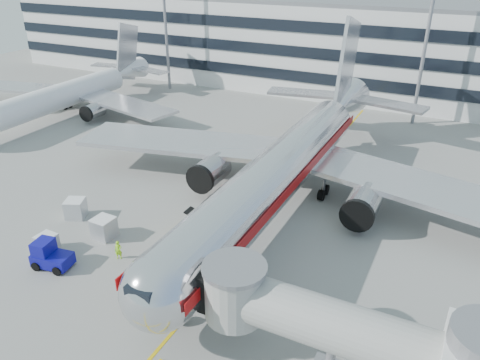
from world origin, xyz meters
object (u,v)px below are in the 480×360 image
at_px(belt_loader, 205,230).
at_px(cargo_container_right, 76,208).
at_px(baggage_tug, 50,256).
at_px(main_jet, 288,162).
at_px(cargo_container_front, 47,243).
at_px(cargo_container_left, 104,228).
at_px(ramp_worker, 118,250).

relative_size(belt_loader, cargo_container_right, 2.17).
xyz_separation_m(belt_loader, baggage_tug, (-8.94, -9.40, 0.34)).
xyz_separation_m(main_jet, cargo_container_front, (-14.79, -17.61, -3.43)).
xyz_separation_m(baggage_tug, cargo_container_right, (-3.84, 6.78, -0.09)).
distance_m(main_jet, baggage_tug, 23.21).
distance_m(cargo_container_left, cargo_container_right, 5.03).
bearing_deg(cargo_container_right, cargo_container_front, -69.67).
bearing_deg(ramp_worker, baggage_tug, -166.71).
distance_m(baggage_tug, cargo_container_front, 2.32).
bearing_deg(baggage_tug, ramp_worker, 37.88).
height_order(belt_loader, cargo_container_left, belt_loader).
bearing_deg(cargo_container_right, belt_loader, 11.58).
distance_m(main_jet, cargo_container_left, 18.49).
height_order(cargo_container_left, cargo_container_front, cargo_container_left).
relative_size(main_jet, cargo_container_right, 22.38).
height_order(main_jet, belt_loader, main_jet).
distance_m(belt_loader, cargo_container_right, 13.05).
bearing_deg(cargo_container_right, ramp_worker, -23.33).
bearing_deg(cargo_container_front, ramp_worker, 17.43).
distance_m(main_jet, cargo_container_right, 21.02).
relative_size(baggage_tug, cargo_container_right, 1.46).
distance_m(belt_loader, cargo_container_front, 13.44).
height_order(cargo_container_left, ramp_worker, cargo_container_left).
bearing_deg(baggage_tug, cargo_container_right, 119.56).
bearing_deg(cargo_container_left, baggage_tug, -100.26).
bearing_deg(cargo_container_front, belt_loader, 36.60).
relative_size(belt_loader, cargo_container_front, 3.10).
bearing_deg(ramp_worker, belt_loader, 27.78).
relative_size(belt_loader, baggage_tug, 1.48).
xyz_separation_m(cargo_container_left, cargo_container_right, (-4.80, 1.48, -0.02)).
xyz_separation_m(cargo_container_left, cargo_container_front, (-2.80, -3.91, -0.15)).
xyz_separation_m(baggage_tug, ramp_worker, (4.23, 3.29, -0.18)).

